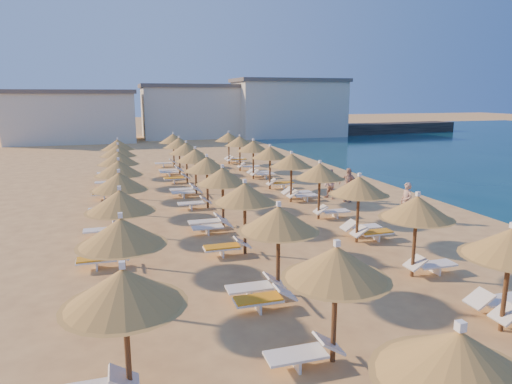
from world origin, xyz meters
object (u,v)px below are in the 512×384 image
object	(u,v)px
parasol_row_east	(320,172)
parasol_row_west	(223,177)
beachgoer_a	(406,202)
beachgoer_b	(330,184)
jetty	(371,129)
beachgoer_c	(348,185)

from	to	relation	value
parasol_row_east	parasol_row_west	distance (m)	4.73
beachgoer_a	beachgoer_b	bearing A→B (deg)	-169.91
parasol_row_east	beachgoer_a	distance (m)	4.35
jetty	beachgoer_c	world-z (taller)	beachgoer_c
parasol_row_west	beachgoer_c	xyz separation A→B (m)	(7.85, 2.93, -1.35)
parasol_row_east	beachgoer_c	world-z (taller)	parasol_row_east
jetty	beachgoer_b	xyz separation A→B (m)	(-25.88, -39.15, 0.12)
beachgoer_a	jetty	bearing A→B (deg)	146.76
beachgoer_b	beachgoer_c	size ratio (longest dim) A/B	0.90
beachgoer_c	beachgoer_a	bearing A→B (deg)	-27.90
beachgoer_b	beachgoer_c	xyz separation A→B (m)	(0.65, -0.93, 0.09)
jetty	parasol_row_east	xyz separation A→B (m)	(-28.35, -43.01, 1.56)
parasol_row_west	beachgoer_c	distance (m)	8.49
parasol_row_west	beachgoer_b	bearing A→B (deg)	28.18
parasol_row_west	beachgoer_b	distance (m)	8.30
beachgoer_b	jetty	bearing A→B (deg)	118.34
parasol_row_east	beachgoer_c	distance (m)	4.49
parasol_row_west	parasol_row_east	bearing A→B (deg)	0.00
beachgoer_a	beachgoer_b	distance (m)	5.52
jetty	parasol_row_west	xyz separation A→B (m)	(-33.08, -43.01, 1.56)
parasol_row_west	beachgoer_b	world-z (taller)	parasol_row_west
jetty	beachgoer_b	distance (m)	46.93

